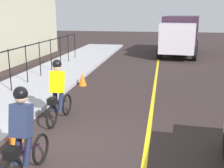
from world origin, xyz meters
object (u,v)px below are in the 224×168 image
object	(u,v)px
cyclist_lead	(58,92)
traffic_cone_far	(82,79)
box_truck_background	(181,34)
traffic_cone_near	(15,133)
cyclist_follow	(23,135)

from	to	relation	value
cyclist_lead	traffic_cone_far	world-z (taller)	cyclist_lead
box_truck_background	traffic_cone_far	distance (m)	11.12
cyclist_lead	box_truck_background	world-z (taller)	box_truck_background
traffic_cone_near	cyclist_follow	bearing A→B (deg)	-145.36
box_truck_background	traffic_cone_near	size ratio (longest dim) A/B	14.95
traffic_cone_near	traffic_cone_far	size ratio (longest dim) A/B	0.83
cyclist_follow	traffic_cone_far	world-z (taller)	cyclist_follow
cyclist_follow	box_truck_background	world-z (taller)	box_truck_background
traffic_cone_far	cyclist_lead	bearing A→B (deg)	-173.29
box_truck_background	traffic_cone_far	world-z (taller)	box_truck_background
cyclist_follow	box_truck_background	size ratio (longest dim) A/B	0.26
cyclist_follow	box_truck_background	distance (m)	17.51
box_truck_background	traffic_cone_near	distance (m)	16.39
cyclist_lead	cyclist_follow	distance (m)	2.91
cyclist_follow	traffic_cone_near	bearing A→B (deg)	38.33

